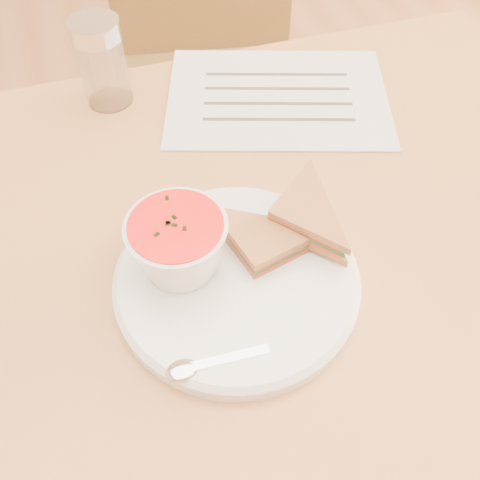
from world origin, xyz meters
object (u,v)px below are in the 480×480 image
object	(u,v)px
chair_far	(212,93)
dining_table	(247,363)
condiment_shaker	(102,63)
soup_bowl	(179,248)
plate	(237,281)

from	to	relation	value
chair_far	dining_table	bearing A→B (deg)	89.48
condiment_shaker	soup_bowl	bearing A→B (deg)	-85.34
dining_table	plate	size ratio (longest dim) A/B	3.85
dining_table	chair_far	world-z (taller)	chair_far
plate	soup_bowl	bearing A→B (deg)	151.72
dining_table	chair_far	xyz separation A→B (m)	(0.11, 0.62, 0.10)
chair_far	soup_bowl	size ratio (longest dim) A/B	9.33
chair_far	condiment_shaker	world-z (taller)	chair_far
dining_table	chair_far	distance (m)	0.63
dining_table	chair_far	bearing A→B (deg)	79.55
soup_bowl	plate	bearing A→B (deg)	-28.28
plate	chair_far	bearing A→B (deg)	77.51
chair_far	soup_bowl	bearing A→B (deg)	82.72
chair_far	plate	distance (m)	0.76
dining_table	plate	world-z (taller)	plate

